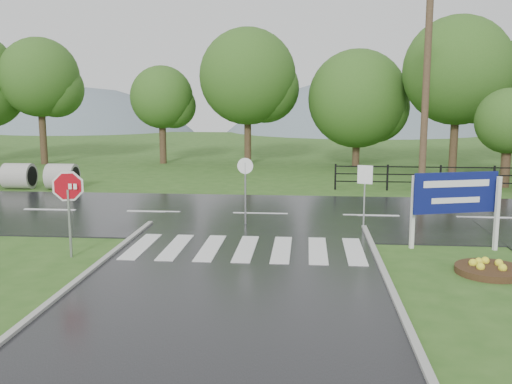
# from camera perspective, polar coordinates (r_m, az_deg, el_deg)

# --- Properties ---
(ground) EXTENTS (120.00, 120.00, 0.00)m
(ground) POSITION_cam_1_polar(r_m,az_deg,el_deg) (11.32, -3.76, -12.52)
(ground) COLOR #30591D
(ground) RESTS_ON ground
(main_road) EXTENTS (90.00, 8.00, 0.04)m
(main_road) POSITION_cam_1_polar(r_m,az_deg,el_deg) (20.87, 0.44, -2.27)
(main_road) COLOR black
(main_road) RESTS_ON ground
(crosswalk) EXTENTS (6.50, 2.80, 0.02)m
(crosswalk) POSITION_cam_1_polar(r_m,az_deg,el_deg) (16.01, -1.01, -5.67)
(crosswalk) COLOR silver
(crosswalk) RESTS_ON ground
(fence_west) EXTENTS (9.58, 0.08, 1.20)m
(fence_west) POSITION_cam_1_polar(r_m,az_deg,el_deg) (27.30, 17.96, 1.58)
(fence_west) COLOR black
(fence_west) RESTS_ON ground
(hills) EXTENTS (102.00, 48.00, 48.00)m
(hills) POSITION_cam_1_polar(r_m,az_deg,el_deg) (77.94, 6.29, -5.33)
(hills) COLOR slate
(hills) RESTS_ON ground
(treeline) EXTENTS (83.20, 5.20, 10.00)m
(treeline) POSITION_cam_1_polar(r_m,az_deg,el_deg) (34.64, 3.97, 2.39)
(treeline) COLOR #2A531A
(treeline) RESTS_ON ground
(stop_sign) EXTENTS (1.05, 0.37, 2.47)m
(stop_sign) POSITION_cam_1_polar(r_m,az_deg,el_deg) (15.81, -18.27, -0.13)
(stop_sign) COLOR #939399
(stop_sign) RESTS_ON ground
(estate_billboard) EXTENTS (2.43, 0.76, 2.19)m
(estate_billboard) POSITION_cam_1_polar(r_m,az_deg,el_deg) (16.79, 19.34, -0.44)
(estate_billboard) COLOR silver
(estate_billboard) RESTS_ON ground
(flower_bed) EXTENTS (1.63, 1.63, 0.33)m
(flower_bed) POSITION_cam_1_polar(r_m,az_deg,el_deg) (15.08, 22.32, -7.11)
(flower_bed) COLOR #332111
(flower_bed) RESTS_ON ground
(reg_sign_small) EXTENTS (0.46, 0.17, 2.15)m
(reg_sign_small) POSITION_cam_1_polar(r_m,az_deg,el_deg) (18.16, 10.82, 0.68)
(reg_sign_small) COLOR #939399
(reg_sign_small) RESTS_ON ground
(reg_sign_round) EXTENTS (0.53, 0.09, 2.28)m
(reg_sign_round) POSITION_cam_1_polar(r_m,az_deg,el_deg) (18.84, -1.08, 0.90)
(reg_sign_round) COLOR #939399
(reg_sign_round) RESTS_ON ground
(utility_pole_east) EXTENTS (1.63, 0.51, 9.28)m
(utility_pole_east) POSITION_cam_1_polar(r_m,az_deg,el_deg) (26.39, 16.64, 10.10)
(utility_pole_east) COLOR #473523
(utility_pole_east) RESTS_ON ground
(entrance_tree_left) EXTENTS (3.08, 3.08, 4.69)m
(entrance_tree_left) POSITION_cam_1_polar(r_m,az_deg,el_deg) (29.45, 23.94, 6.46)
(entrance_tree_left) COLOR #3D2B1C
(entrance_tree_left) RESTS_ON ground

